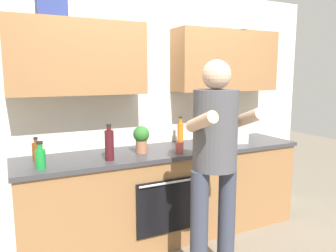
{
  "coord_description": "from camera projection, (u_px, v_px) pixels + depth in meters",
  "views": [
    {
      "loc": [
        -1.41,
        -2.86,
        1.64
      ],
      "look_at": [
        -0.04,
        -0.1,
        1.15
      ],
      "focal_mm": 35.44,
      "sensor_mm": 36.0,
      "label": 1
    }
  ],
  "objects": [
    {
      "name": "ground_plane",
      "position": [
        167.0,
        235.0,
        3.4
      ],
      "size": [
        12.0,
        12.0,
        0.0
      ],
      "primitive_type": "plane",
      "color": "#756B5B"
    },
    {
      "name": "back_wall_unit",
      "position": [
        155.0,
        87.0,
        3.41
      ],
      "size": [
        4.0,
        0.39,
        2.5
      ],
      "color": "silver",
      "rests_on": "ground"
    },
    {
      "name": "counter",
      "position": [
        167.0,
        193.0,
        3.33
      ],
      "size": [
        2.84,
        0.67,
        0.9
      ],
      "color": "olive",
      "rests_on": "ground"
    },
    {
      "name": "person_standing",
      "position": [
        215.0,
        153.0,
        2.54
      ],
      "size": [
        0.49,
        0.45,
        1.74
      ],
      "color": "#383D4C",
      "rests_on": "ground"
    },
    {
      "name": "bottle_wine",
      "position": [
        109.0,
        145.0,
        2.83
      ],
      "size": [
        0.08,
        0.08,
        0.31
      ],
      "color": "#471419",
      "rests_on": "counter"
    },
    {
      "name": "bottle_vinegar",
      "position": [
        36.0,
        151.0,
        2.82
      ],
      "size": [
        0.07,
        0.07,
        0.2
      ],
      "color": "brown",
      "rests_on": "counter"
    },
    {
      "name": "bottle_juice",
      "position": [
        180.0,
        133.0,
        3.49
      ],
      "size": [
        0.06,
        0.06,
        0.29
      ],
      "color": "orange",
      "rests_on": "counter"
    },
    {
      "name": "bottle_soda",
      "position": [
        40.0,
        158.0,
        2.59
      ],
      "size": [
        0.08,
        0.08,
        0.22
      ],
      "color": "#198C33",
      "rests_on": "counter"
    },
    {
      "name": "bottle_hotsauce",
      "position": [
        213.0,
        132.0,
        3.7
      ],
      "size": [
        0.07,
        0.07,
        0.21
      ],
      "color": "red",
      "rests_on": "counter"
    },
    {
      "name": "bottle_soy",
      "position": [
        222.0,
        132.0,
        3.77
      ],
      "size": [
        0.08,
        0.08,
        0.2
      ],
      "color": "black",
      "rests_on": "counter"
    },
    {
      "name": "cup_ceramic",
      "position": [
        179.0,
        147.0,
        3.12
      ],
      "size": [
        0.08,
        0.08,
        0.1
      ],
      "primitive_type": "cylinder",
      "color": "#BF4C47",
      "rests_on": "counter"
    },
    {
      "name": "knife_block",
      "position": [
        208.0,
        133.0,
        3.44
      ],
      "size": [
        0.1,
        0.14,
        0.3
      ],
      "color": "brown",
      "rests_on": "counter"
    },
    {
      "name": "potted_herb",
      "position": [
        141.0,
        138.0,
        3.09
      ],
      "size": [
        0.15,
        0.15,
        0.26
      ],
      "color": "#9E6647",
      "rests_on": "counter"
    },
    {
      "name": "grocery_bag_produce",
      "position": [
        237.0,
        136.0,
        3.56
      ],
      "size": [
        0.22,
        0.18,
        0.15
      ],
      "primitive_type": "cube",
      "rotation": [
        0.0,
        0.0,
        -0.13
      ],
      "color": "silver",
      "rests_on": "counter"
    }
  ]
}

